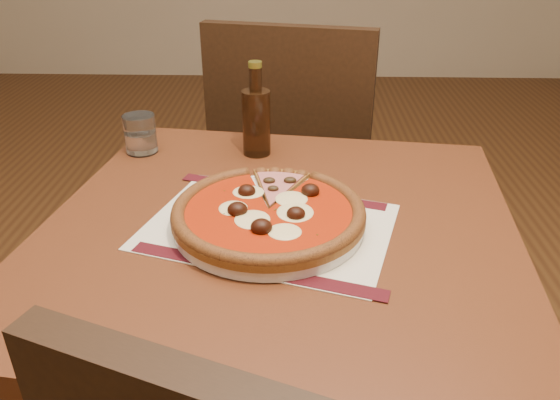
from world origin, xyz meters
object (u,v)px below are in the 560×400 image
at_px(table, 280,269).
at_px(plate, 269,221).
at_px(pizza, 269,211).
at_px(chair_far, 295,159).
at_px(water_glass, 140,134).
at_px(bottle, 256,119).

distance_m(table, plate, 0.12).
distance_m(table, pizza, 0.14).
bearing_deg(pizza, chair_far, 86.61).
bearing_deg(pizza, water_glass, 133.28).
xyz_separation_m(table, chair_far, (0.03, 0.71, -0.10)).
bearing_deg(chair_far, table, 99.97).
height_order(chair_far, pizza, chair_far).
bearing_deg(plate, table, 49.26).
distance_m(table, water_glass, 0.45).
distance_m(plate, water_glass, 0.43).
xyz_separation_m(table, water_glass, (-0.31, 0.29, 0.14)).
bearing_deg(table, pizza, -130.40).
bearing_deg(chair_far, pizza, 98.64).
relative_size(pizza, bottle, 1.60).
bearing_deg(table, chair_far, 87.95).
height_order(chair_far, bottle, chair_far).
relative_size(plate, water_glass, 3.79).
xyz_separation_m(table, pizza, (-0.02, -0.02, 0.13)).
distance_m(table, chair_far, 0.72).
bearing_deg(water_glass, chair_far, 51.05).
relative_size(table, plate, 2.80).
height_order(table, water_glass, water_glass).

